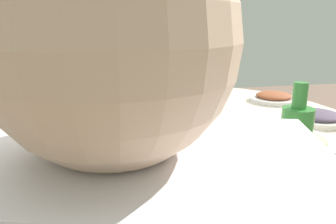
{
  "coord_description": "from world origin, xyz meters",
  "views": [
    {
      "loc": [
        -0.27,
        -1.16,
        1.11
      ],
      "look_at": [
        -0.03,
        0.02,
        0.77
      ],
      "focal_mm": 35.88,
      "sensor_mm": 36.0,
      "label": 1
    }
  ],
  "objects_px": {
    "dish_eggplant": "(318,117)",
    "dish_tofu_braise": "(49,117)",
    "dish_stirfry": "(274,98)",
    "dish_noodles": "(298,141)",
    "dish_shrimp": "(106,91)",
    "tea_cup_near": "(202,175)",
    "tea_cup_far": "(207,81)",
    "green_bottle": "(295,140)",
    "soup_bowl": "(181,89)",
    "round_dining_table": "(177,136)",
    "rice_bowl": "(120,137)"
  },
  "relations": [
    {
      "from": "round_dining_table",
      "to": "dish_noodles",
      "type": "bearing_deg",
      "value": -51.04
    },
    {
      "from": "dish_eggplant",
      "to": "dish_tofu_braise",
      "type": "bearing_deg",
      "value": 168.01
    },
    {
      "from": "rice_bowl",
      "to": "dish_noodles",
      "type": "distance_m",
      "value": 0.51
    },
    {
      "from": "dish_shrimp",
      "to": "green_bottle",
      "type": "distance_m",
      "value": 1.06
    },
    {
      "from": "dish_eggplant",
      "to": "green_bottle",
      "type": "height_order",
      "value": "green_bottle"
    },
    {
      "from": "soup_bowl",
      "to": "dish_stirfry",
      "type": "distance_m",
      "value": 0.43
    },
    {
      "from": "dish_eggplant",
      "to": "tea_cup_near",
      "type": "xyz_separation_m",
      "value": [
        -0.55,
        -0.4,
        0.02
      ]
    },
    {
      "from": "rice_bowl",
      "to": "dish_stirfry",
      "type": "distance_m",
      "value": 0.86
    },
    {
      "from": "dish_tofu_braise",
      "to": "dish_stirfry",
      "type": "bearing_deg",
      "value": 7.3
    },
    {
      "from": "rice_bowl",
      "to": "green_bottle",
      "type": "height_order",
      "value": "green_bottle"
    },
    {
      "from": "rice_bowl",
      "to": "dish_tofu_braise",
      "type": "height_order",
      "value": "rice_bowl"
    },
    {
      "from": "round_dining_table",
      "to": "green_bottle",
      "type": "distance_m",
      "value": 0.56
    },
    {
      "from": "dish_stirfry",
      "to": "dish_noodles",
      "type": "xyz_separation_m",
      "value": [
        -0.21,
        -0.52,
        -0.0
      ]
    },
    {
      "from": "dish_noodles",
      "to": "green_bottle",
      "type": "distance_m",
      "value": 0.22
    },
    {
      "from": "soup_bowl",
      "to": "dish_stirfry",
      "type": "bearing_deg",
      "value": -29.31
    },
    {
      "from": "soup_bowl",
      "to": "tea_cup_far",
      "type": "bearing_deg",
      "value": 39.44
    },
    {
      "from": "round_dining_table",
      "to": "tea_cup_far",
      "type": "relative_size",
      "value": 17.92
    },
    {
      "from": "rice_bowl",
      "to": "dish_tofu_braise",
      "type": "bearing_deg",
      "value": 122.51
    },
    {
      "from": "dish_eggplant",
      "to": "dish_shrimp",
      "type": "distance_m",
      "value": 0.95
    },
    {
      "from": "dish_noodles",
      "to": "dish_shrimp",
      "type": "xyz_separation_m",
      "value": [
        -0.52,
        0.8,
        0.0
      ]
    },
    {
      "from": "green_bottle",
      "to": "dish_shrimp",
      "type": "bearing_deg",
      "value": 112.38
    },
    {
      "from": "dish_stirfry",
      "to": "dish_shrimp",
      "type": "height_order",
      "value": "same"
    },
    {
      "from": "green_bottle",
      "to": "tea_cup_far",
      "type": "relative_size",
      "value": 3.02
    },
    {
      "from": "rice_bowl",
      "to": "tea_cup_far",
      "type": "xyz_separation_m",
      "value": [
        0.52,
        0.84,
        -0.02
      ]
    },
    {
      "from": "dish_eggplant",
      "to": "dish_shrimp",
      "type": "bearing_deg",
      "value": 140.32
    },
    {
      "from": "round_dining_table",
      "to": "tea_cup_far",
      "type": "distance_m",
      "value": 0.62
    },
    {
      "from": "round_dining_table",
      "to": "tea_cup_near",
      "type": "relative_size",
      "value": 17.99
    },
    {
      "from": "soup_bowl",
      "to": "dish_tofu_braise",
      "type": "distance_m",
      "value": 0.66
    },
    {
      "from": "dish_eggplant",
      "to": "dish_noodles",
      "type": "relative_size",
      "value": 0.89
    },
    {
      "from": "dish_tofu_braise",
      "to": "dish_stirfry",
      "type": "xyz_separation_m",
      "value": [
        0.95,
        0.12,
        0.0
      ]
    },
    {
      "from": "tea_cup_far",
      "to": "round_dining_table",
      "type": "bearing_deg",
      "value": -118.68
    },
    {
      "from": "rice_bowl",
      "to": "dish_eggplant",
      "type": "xyz_separation_m",
      "value": [
        0.71,
        0.16,
        -0.03
      ]
    },
    {
      "from": "rice_bowl",
      "to": "dish_shrimp",
      "type": "relative_size",
      "value": 1.11
    },
    {
      "from": "green_bottle",
      "to": "tea_cup_near",
      "type": "height_order",
      "value": "green_bottle"
    },
    {
      "from": "dish_tofu_braise",
      "to": "round_dining_table",
      "type": "bearing_deg",
      "value": -6.81
    },
    {
      "from": "dish_noodles",
      "to": "tea_cup_near",
      "type": "relative_size",
      "value": 3.15
    },
    {
      "from": "round_dining_table",
      "to": "dish_noodles",
      "type": "relative_size",
      "value": 5.7
    },
    {
      "from": "soup_bowl",
      "to": "dish_shrimp",
      "type": "xyz_separation_m",
      "value": [
        -0.36,
        0.07,
        -0.01
      ]
    },
    {
      "from": "tea_cup_near",
      "to": "tea_cup_far",
      "type": "xyz_separation_m",
      "value": [
        0.36,
        1.08,
        -0.0
      ]
    },
    {
      "from": "dish_noodles",
      "to": "dish_tofu_braise",
      "type": "bearing_deg",
      "value": 151.54
    },
    {
      "from": "dish_noodles",
      "to": "dish_eggplant",
      "type": "bearing_deg",
      "value": 44.53
    },
    {
      "from": "soup_bowl",
      "to": "dish_noodles",
      "type": "relative_size",
      "value": 1.32
    },
    {
      "from": "round_dining_table",
      "to": "soup_bowl",
      "type": "height_order",
      "value": "soup_bowl"
    },
    {
      "from": "round_dining_table",
      "to": "dish_eggplant",
      "type": "bearing_deg",
      "value": -16.75
    },
    {
      "from": "soup_bowl",
      "to": "green_bottle",
      "type": "bearing_deg",
      "value": -87.16
    },
    {
      "from": "dish_shrimp",
      "to": "tea_cup_near",
      "type": "bearing_deg",
      "value": -80.02
    },
    {
      "from": "rice_bowl",
      "to": "dish_shrimp",
      "type": "bearing_deg",
      "value": 91.25
    },
    {
      "from": "dish_stirfry",
      "to": "tea_cup_far",
      "type": "distance_m",
      "value": 0.41
    },
    {
      "from": "dish_eggplant",
      "to": "dish_stirfry",
      "type": "bearing_deg",
      "value": 89.45
    },
    {
      "from": "tea_cup_far",
      "to": "green_bottle",
      "type": "bearing_deg",
      "value": -97.35
    }
  ]
}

